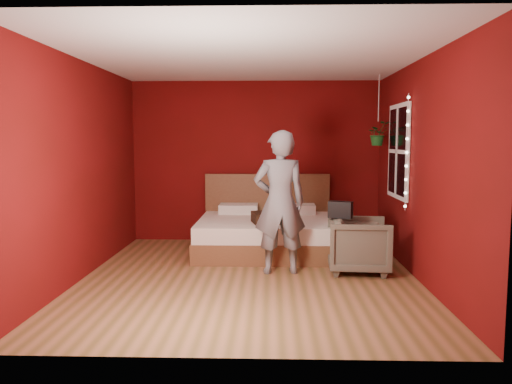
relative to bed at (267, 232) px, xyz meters
The scene contains 10 objects.
floor 1.48m from the bed, 97.61° to the right, with size 4.50×4.50×0.00m, color #945D3B.
room_walls 2.01m from the bed, 97.61° to the right, with size 4.04×4.54×2.62m.
window 2.21m from the bed, 16.96° to the right, with size 0.05×0.97×1.27m.
fairy_lights 2.38m from the bed, 31.38° to the right, with size 0.04×0.04×1.45m.
bed is the anchor object (origin of this frame).
person 1.37m from the bed, 82.07° to the right, with size 0.65×0.42×1.77m, color slate.
armchair 1.63m from the bed, 44.33° to the right, with size 0.73×0.75×0.68m, color #575245.
handbag 1.54m from the bed, 50.17° to the right, with size 0.29×0.15×0.21m, color black.
throw_pillow 0.56m from the bed, 86.70° to the right, with size 0.42×0.42×0.15m, color #311D10.
hanging_plant 2.18m from the bed, ahead, with size 0.39×0.37×1.03m.
Camera 1 is at (0.26, -5.88, 1.66)m, focal length 35.00 mm.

